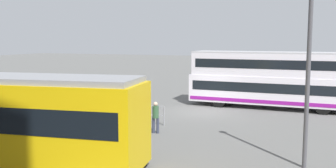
{
  "coord_description": "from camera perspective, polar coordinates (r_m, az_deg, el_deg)",
  "views": [
    {
      "loc": [
        -6.93,
        23.42,
        4.73
      ],
      "look_at": [
        1.12,
        3.46,
        2.18
      ],
      "focal_mm": 40.75,
      "sensor_mm": 36.0,
      "label": 1
    }
  ],
  "objects": [
    {
      "name": "pedestrian_near_railing",
      "position": [
        21.2,
        -5.27,
        -3.67
      ],
      "size": [
        0.45,
        0.45,
        1.59
      ],
      "color": "#4C3F2D",
      "rests_on": "ground"
    },
    {
      "name": "street_lamp",
      "position": [
        14.56,
        20.28,
        3.04
      ],
      "size": [
        0.36,
        0.36,
        6.64
      ],
      "color": "#4C4C51",
      "rests_on": "ground"
    },
    {
      "name": "pedestrian_crossing",
      "position": [
        19.23,
        -1.88,
        -4.7
      ],
      "size": [
        0.36,
        0.36,
        1.6
      ],
      "color": "#33384C",
      "rests_on": "ground"
    },
    {
      "name": "info_sign",
      "position": [
        25.57,
        -19.32,
        -0.39
      ],
      "size": [
        1.03,
        0.13,
        2.5
      ],
      "color": "slate",
      "rests_on": "ground"
    },
    {
      "name": "double_decker_bus",
      "position": [
        26.98,
        15.62,
        0.67
      ],
      "size": [
        11.54,
        2.68,
        3.87
      ],
      "color": "silver",
      "rests_on": "ground"
    },
    {
      "name": "ground_plane",
      "position": [
        24.88,
        5.41,
        -4.24
      ],
      "size": [
        160.0,
        160.0,
        0.0
      ],
      "primitive_type": "plane",
      "color": "#61615E"
    },
    {
      "name": "pedestrian_railing",
      "position": [
        22.56,
        -11.76,
        -3.56
      ],
      "size": [
        9.07,
        1.13,
        1.08
      ],
      "color": "gray",
      "rests_on": "ground"
    }
  ]
}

